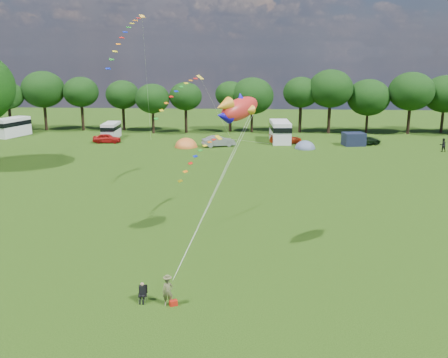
# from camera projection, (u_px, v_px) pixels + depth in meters

# --- Properties ---
(ground_plane) EXTENTS (180.00, 180.00, 0.00)m
(ground_plane) POSITION_uv_depth(u_px,v_px,m) (216.00, 278.00, 29.36)
(ground_plane) COLOR black
(ground_plane) RESTS_ON ground
(tree_line) EXTENTS (102.98, 10.98, 10.27)m
(tree_line) POSITION_uv_depth(u_px,v_px,m) (274.00, 94.00, 80.66)
(tree_line) COLOR black
(tree_line) RESTS_ON ground
(car_a) EXTENTS (4.18, 1.86, 1.36)m
(car_a) POSITION_uv_depth(u_px,v_px,m) (107.00, 138.00, 72.93)
(car_a) COLOR #B51614
(car_a) RESTS_ON ground
(car_b) EXTENTS (4.59, 3.00, 1.52)m
(car_b) POSITION_uv_depth(u_px,v_px,m) (219.00, 141.00, 70.08)
(car_b) COLOR gray
(car_b) RESTS_ON ground
(car_c) EXTENTS (5.02, 3.44, 1.39)m
(car_c) POSITION_uv_depth(u_px,v_px,m) (286.00, 139.00, 72.36)
(car_c) COLOR #BB330F
(car_c) RESTS_ON ground
(car_d) EXTENTS (5.29, 3.14, 1.35)m
(car_d) POSITION_uv_depth(u_px,v_px,m) (364.00, 140.00, 71.67)
(car_d) COLOR black
(car_d) RESTS_ON ground
(campervan_a) EXTENTS (4.19, 6.40, 2.90)m
(campervan_a) POSITION_uv_depth(u_px,v_px,m) (12.00, 126.00, 78.44)
(campervan_a) COLOR white
(campervan_a) RESTS_ON ground
(campervan_b) EXTENTS (2.23, 4.93, 2.39)m
(campervan_b) POSITION_uv_depth(u_px,v_px,m) (111.00, 130.00, 76.72)
(campervan_b) COLOR silver
(campervan_b) RESTS_ON ground
(campervan_c) EXTENTS (3.06, 6.41, 3.06)m
(campervan_c) POSITION_uv_depth(u_px,v_px,m) (280.00, 131.00, 73.42)
(campervan_c) COLOR white
(campervan_c) RESTS_ON ground
(tent_orange) EXTENTS (3.24, 3.55, 2.54)m
(tent_orange) POSITION_uv_depth(u_px,v_px,m) (186.00, 147.00, 69.89)
(tent_orange) COLOR orange
(tent_orange) RESTS_ON ground
(tent_greyblue) EXTENTS (2.87, 3.14, 2.13)m
(tent_greyblue) POSITION_uv_depth(u_px,v_px,m) (305.00, 148.00, 68.83)
(tent_greyblue) COLOR slate
(tent_greyblue) RESTS_ON ground
(awning_navy) EXTENTS (3.26, 2.82, 1.81)m
(awning_navy) POSITION_uv_depth(u_px,v_px,m) (354.00, 139.00, 70.83)
(awning_navy) COLOR #181F37
(awning_navy) RESTS_ON ground
(kite_flyer) EXTENTS (0.61, 0.45, 1.55)m
(kite_flyer) POSITION_uv_depth(u_px,v_px,m) (168.00, 292.00, 26.05)
(kite_flyer) COLOR brown
(kite_flyer) RESTS_ON ground
(camp_chair) EXTENTS (0.53, 0.54, 1.12)m
(camp_chair) POSITION_uv_depth(u_px,v_px,m) (143.00, 290.00, 26.47)
(camp_chair) COLOR #99999E
(camp_chair) RESTS_ON ground
(kite_bag) EXTENTS (0.49, 0.42, 0.30)m
(kite_bag) POSITION_uv_depth(u_px,v_px,m) (173.00, 303.00, 26.18)
(kite_bag) COLOR red
(kite_bag) RESTS_ON ground
(fish_kite) EXTENTS (3.32, 3.63, 2.09)m
(fish_kite) POSITION_uv_depth(u_px,v_px,m) (237.00, 109.00, 31.52)
(fish_kite) COLOR red
(fish_kite) RESTS_ON ground
(streamer_kite_a) EXTENTS (3.34, 5.56, 5.76)m
(streamer_kite_a) POSITION_uv_depth(u_px,v_px,m) (128.00, 33.00, 53.46)
(streamer_kite_a) COLOR yellow
(streamer_kite_a) RESTS_ON ground
(streamer_kite_b) EXTENTS (4.21, 4.74, 3.82)m
(streamer_kite_b) POSITION_uv_depth(u_px,v_px,m) (182.00, 90.00, 47.18)
(streamer_kite_b) COLOR yellow
(streamer_kite_b) RESTS_ON ground
(streamer_kite_c) EXTENTS (3.02, 4.90, 2.77)m
(streamer_kite_c) POSITION_uv_depth(u_px,v_px,m) (204.00, 151.00, 38.70)
(streamer_kite_c) COLOR yellow
(streamer_kite_c) RESTS_ON ground
(walker_a) EXTENTS (0.92, 0.62, 1.81)m
(walker_a) POSITION_uv_depth(u_px,v_px,m) (443.00, 145.00, 66.42)
(walker_a) COLOR black
(walker_a) RESTS_ON ground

